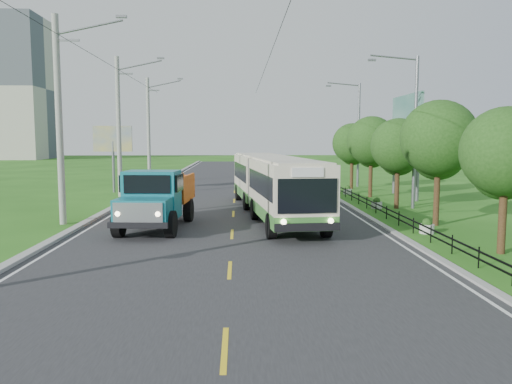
{
  "coord_description": "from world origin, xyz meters",
  "views": [
    {
      "loc": [
        0.28,
        -15.44,
        4.11
      ],
      "look_at": [
        1.03,
        5.66,
        1.9
      ],
      "focal_mm": 35.0,
      "sensor_mm": 36.0,
      "label": 1
    }
  ],
  "objects": [
    {
      "name": "railing_right",
      "position": [
        8.0,
        14.0,
        0.3
      ],
      "size": [
        0.04,
        40.0,
        0.6
      ],
      "primitive_type": "cube",
      "color": "black",
      "rests_on": "ground"
    },
    {
      "name": "tree_second",
      "position": [
        9.86,
        2.14,
        3.52
      ],
      "size": [
        3.18,
        3.26,
        5.3
      ],
      "color": "#382314",
      "rests_on": "ground"
    },
    {
      "name": "pole_near",
      "position": [
        -8.26,
        9.0,
        5.09
      ],
      "size": [
        3.51,
        0.32,
        10.0
      ],
      "color": "gray",
      "rests_on": "ground"
    },
    {
      "name": "streetlight_mid",
      "position": [
        10.64,
        14.0,
        4.9
      ],
      "size": [
        3.02,
        0.2,
        9.07
      ],
      "color": "slate",
      "rests_on": "ground"
    },
    {
      "name": "tree_back",
      "position": [
        9.86,
        26.14,
        3.65
      ],
      "size": [
        3.3,
        3.36,
        5.5
      ],
      "color": "#382314",
      "rests_on": "ground"
    },
    {
      "name": "pole_mid",
      "position": [
        -8.26,
        21.0,
        5.09
      ],
      "size": [
        3.51,
        0.32,
        10.0
      ],
      "color": "gray",
      "rests_on": "ground"
    },
    {
      "name": "curb_right",
      "position": [
        7.15,
        20.0,
        0.05
      ],
      "size": [
        0.3,
        120.0,
        0.1
      ],
      "primitive_type": "cube",
      "color": "#9E9E99",
      "rests_on": "ground"
    },
    {
      "name": "billboard_left",
      "position": [
        -9.5,
        24.0,
        3.87
      ],
      "size": [
        3.0,
        0.2,
        5.2
      ],
      "color": "slate",
      "rests_on": "ground"
    },
    {
      "name": "streetlight_far",
      "position": [
        10.64,
        28.0,
        4.9
      ],
      "size": [
        3.02,
        0.2,
        9.07
      ],
      "color": "slate",
      "rests_on": "ground"
    },
    {
      "name": "tree_fifth",
      "position": [
        9.86,
        20.14,
        3.85
      ],
      "size": [
        3.48,
        3.52,
        5.8
      ],
      "color": "#382314",
      "rests_on": "ground"
    },
    {
      "name": "planter_far",
      "position": [
        8.6,
        22.0,
        0.29
      ],
      "size": [
        0.64,
        0.64,
        0.67
      ],
      "color": "silver",
      "rests_on": "ground"
    },
    {
      "name": "planter_mid",
      "position": [
        8.6,
        14.0,
        0.29
      ],
      "size": [
        0.64,
        0.64,
        0.67
      ],
      "color": "silver",
      "rests_on": "ground"
    },
    {
      "name": "road",
      "position": [
        0.0,
        20.0,
        0.01
      ],
      "size": [
        14.0,
        120.0,
        0.02
      ],
      "primitive_type": "cube",
      "color": "#28282B",
      "rests_on": "ground"
    },
    {
      "name": "edge_line_left",
      "position": [
        -6.65,
        20.0,
        0.02
      ],
      "size": [
        0.12,
        120.0,
        0.0
      ],
      "primitive_type": "cube",
      "color": "silver",
      "rests_on": "road"
    },
    {
      "name": "pole_far",
      "position": [
        -8.26,
        33.0,
        5.09
      ],
      "size": [
        3.51,
        0.32,
        10.0
      ],
      "color": "gray",
      "rests_on": "ground"
    },
    {
      "name": "centre_dash",
      "position": [
        0.0,
        0.0,
        0.02
      ],
      "size": [
        0.12,
        2.2,
        0.0
      ],
      "primitive_type": "cube",
      "color": "yellow",
      "rests_on": "road"
    },
    {
      "name": "curb_left",
      "position": [
        -7.2,
        20.0,
        0.07
      ],
      "size": [
        0.4,
        120.0,
        0.15
      ],
      "primitive_type": "cube",
      "color": "#9E9E99",
      "rests_on": "ground"
    },
    {
      "name": "edge_line_right",
      "position": [
        6.65,
        20.0,
        0.02
      ],
      "size": [
        0.12,
        120.0,
        0.0
      ],
      "primitive_type": "cube",
      "color": "silver",
      "rests_on": "road"
    },
    {
      "name": "dump_truck",
      "position": [
        -3.49,
        7.68,
        1.56
      ],
      "size": [
        3.0,
        6.72,
        2.75
      ],
      "rotation": [
        0.0,
        0.0,
        -0.08
      ],
      "color": "#157181",
      "rests_on": "ground"
    },
    {
      "name": "tree_third",
      "position": [
        9.86,
        8.14,
        3.99
      ],
      "size": [
        3.6,
        3.62,
        6.0
      ],
      "color": "#382314",
      "rests_on": "ground"
    },
    {
      "name": "ground",
      "position": [
        0.0,
        0.0,
        0.0
      ],
      "size": [
        240.0,
        240.0,
        0.0
      ],
      "primitive_type": "plane",
      "color": "#235915",
      "rests_on": "ground"
    },
    {
      "name": "bus",
      "position": [
        2.13,
        11.67,
        1.88
      ],
      "size": [
        4.23,
        16.39,
        3.13
      ],
      "rotation": [
        0.0,
        0.0,
        0.1
      ],
      "color": "#3D8133",
      "rests_on": "ground"
    },
    {
      "name": "billboard_right",
      "position": [
        12.3,
        20.0,
        5.34
      ],
      "size": [
        0.24,
        6.0,
        7.3
      ],
      "color": "slate",
      "rests_on": "ground"
    },
    {
      "name": "planter_near",
      "position": [
        8.6,
        6.0,
        0.29
      ],
      "size": [
        0.64,
        0.64,
        0.67
      ],
      "color": "silver",
      "rests_on": "ground"
    },
    {
      "name": "tree_fourth",
      "position": [
        9.86,
        14.14,
        3.59
      ],
      "size": [
        3.24,
        3.31,
        5.4
      ],
      "color": "#382314",
      "rests_on": "ground"
    }
  ]
}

